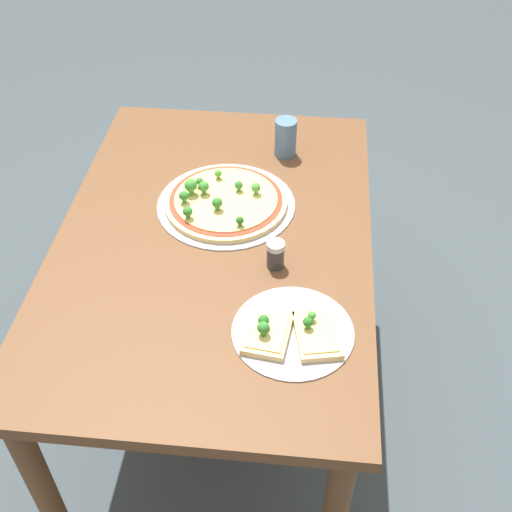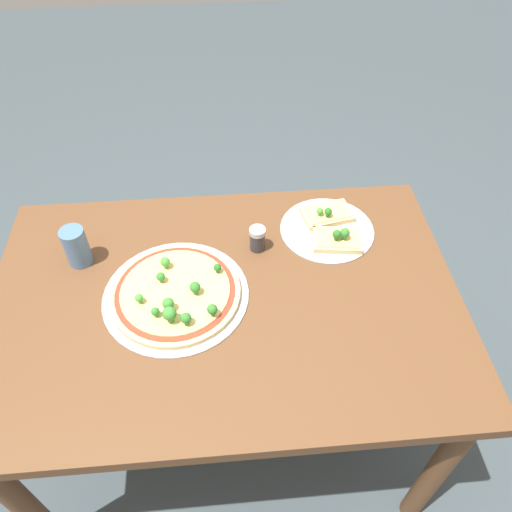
{
  "view_description": "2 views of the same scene",
  "coord_description": "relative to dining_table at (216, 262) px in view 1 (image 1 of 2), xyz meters",
  "views": [
    {
      "loc": [
        -1.25,
        -0.24,
        1.85
      ],
      "look_at": [
        -0.09,
        -0.12,
        0.76
      ],
      "focal_mm": 45.0,
      "sensor_mm": 36.0,
      "label": 1
    },
    {
      "loc": [
        -0.01,
        0.81,
        1.77
      ],
      "look_at": [
        -0.09,
        -0.12,
        0.76
      ],
      "focal_mm": 35.0,
      "sensor_mm": 36.0,
      "label": 2
    }
  ],
  "objects": [
    {
      "name": "condiment_shaker",
      "position": [
        -0.1,
        -0.17,
        0.14
      ],
      "size": [
        0.05,
        0.05,
        0.07
      ],
      "color": "#333338",
      "rests_on": "dining_table"
    },
    {
      "name": "ground_plane",
      "position": [
        0.0,
        0.0,
        -0.64
      ],
      "size": [
        8.0,
        8.0,
        0.0
      ],
      "primitive_type": "plane",
      "color": "#3D474C"
    },
    {
      "name": "pizza_tray_slice",
      "position": [
        -0.32,
        -0.22,
        0.11
      ],
      "size": [
        0.28,
        0.28,
        0.06
      ],
      "color": "#A3A3A8",
      "rests_on": "dining_table"
    },
    {
      "name": "pizza_tray_whole",
      "position": [
        0.13,
        -0.01,
        0.11
      ],
      "size": [
        0.38,
        0.38,
        0.07
      ],
      "color": "#A3A3A8",
      "rests_on": "dining_table"
    },
    {
      "name": "dining_table",
      "position": [
        0.0,
        0.0,
        0.0
      ],
      "size": [
        1.23,
        0.82,
        0.74
      ],
      "color": "brown",
      "rests_on": "ground_plane"
    },
    {
      "name": "drinking_cup",
      "position": [
        0.39,
        -0.16,
        0.16
      ],
      "size": [
        0.07,
        0.07,
        0.12
      ],
      "primitive_type": "cylinder",
      "color": "#4C7099",
      "rests_on": "dining_table"
    }
  ]
}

